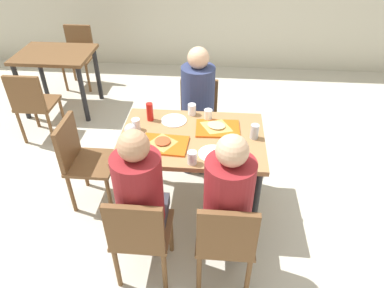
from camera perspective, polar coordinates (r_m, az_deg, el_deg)
ground_plane at (r=3.34m, az=-0.00°, el=-9.75°), size 10.00×10.00×0.02m
main_table at (r=2.90m, az=-0.00°, el=-0.44°), size 1.17×0.80×0.77m
chair_near_left at (r=2.49m, az=-8.48°, el=-14.09°), size 0.40×0.40×0.84m
chair_near_right at (r=2.44m, az=5.48°, el=-15.06°), size 0.40×0.40×0.84m
chair_far_side at (r=3.64m, az=1.03°, el=4.73°), size 0.40×0.40×0.84m
chair_left_end at (r=3.21m, az=-17.47°, el=-2.00°), size 0.40×0.40×0.84m
person_in_red at (r=2.40m, az=-8.32°, el=-7.77°), size 0.32×0.42×1.25m
person_in_brown_jacket at (r=2.35m, az=5.84°, el=-8.63°), size 0.32×0.42×1.25m
person_far_side at (r=3.40m, az=0.91°, el=7.06°), size 0.32×0.42×1.25m
tray_red_near at (r=2.74m, az=-4.50°, el=-0.08°), size 0.38×0.28×0.02m
tray_red_far at (r=2.92m, az=4.19°, el=2.53°), size 0.37×0.27×0.02m
paper_plate_center at (r=3.03m, az=-2.95°, el=3.84°), size 0.22×0.22×0.01m
paper_plate_near_edge at (r=2.65m, az=3.38°, el=-1.57°), size 0.22×0.22×0.01m
pizza_slice_a at (r=2.74m, az=-4.79°, el=0.38°), size 0.21×0.21×0.02m
pizza_slice_b at (r=2.93m, az=3.95°, el=2.97°), size 0.27×0.25×0.02m
plastic_cup_a at (r=3.10m, az=-0.01°, el=5.62°), size 0.07×0.07×0.10m
plastic_cup_b at (r=2.53m, az=0.02°, el=-2.23°), size 0.07×0.07×0.10m
plastic_cup_c at (r=2.93m, az=-9.05°, el=3.14°), size 0.07×0.07×0.10m
plastic_cup_d at (r=3.02m, az=2.62°, el=4.73°), size 0.07×0.07×0.10m
soda_can at (r=2.83m, az=10.10°, el=2.00°), size 0.07×0.07×0.12m
condiment_bottle at (r=3.02m, az=-6.85°, el=5.20°), size 0.06×0.06×0.16m
foil_bundle at (r=2.87m, az=-9.95°, el=2.30°), size 0.10×0.10×0.10m
background_table at (r=4.77m, az=-21.13°, el=12.15°), size 0.90×0.70×0.77m
background_chair_near at (r=4.25m, az=-24.38°, el=6.20°), size 0.40×0.40×0.84m
background_chair_far at (r=5.44m, az=-17.87°, el=14.04°), size 0.40×0.40×0.84m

